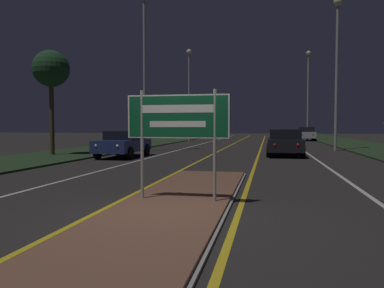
{
  "coord_description": "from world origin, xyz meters",
  "views": [
    {
      "loc": [
        1.86,
        -6.56,
        1.64
      ],
      "look_at": [
        0.0,
        2.55,
        1.2
      ],
      "focal_mm": 35.0,
      "sensor_mm": 36.0,
      "label": 1
    }
  ],
  "objects": [
    {
      "name": "car_receding_1",
      "position": [
        2.87,
        24.09,
        0.74
      ],
      "size": [
        1.89,
        4.48,
        1.41
      ],
      "color": "#B7B7BC",
      "rests_on": "ground_plane"
    },
    {
      "name": "streetlight_left_near",
      "position": [
        -6.12,
        16.98,
        6.63
      ],
      "size": [
        0.54,
        0.54,
        10.34
      ],
      "color": "#9E9E99",
      "rests_on": "ground_plane"
    },
    {
      "name": "car_approaching_0",
      "position": [
        -5.68,
        12.18,
        0.74
      ],
      "size": [
        1.93,
        4.22,
        1.39
      ],
      "color": "navy",
      "rests_on": "ground_plane"
    },
    {
      "name": "ground_plane",
      "position": [
        0.0,
        0.0,
        0.0
      ],
      "size": [
        160.0,
        160.0,
        0.0
      ],
      "primitive_type": "plane",
      "color": "#282623"
    },
    {
      "name": "centre_line_yellow_right",
      "position": [
        1.32,
        25.0,
        0.0
      ],
      "size": [
        0.12,
        70.0,
        0.01
      ],
      "color": "gold",
      "rests_on": "ground_plane"
    },
    {
      "name": "streetlight_right_near",
      "position": [
        6.25,
        19.77,
        6.59
      ],
      "size": [
        0.56,
        0.56,
        10.09
      ],
      "color": "#9E9E99",
      "rests_on": "ground_plane"
    },
    {
      "name": "median_island",
      "position": [
        0.0,
        1.05,
        0.04
      ],
      "size": [
        2.27,
        10.11,
        0.1
      ],
      "color": "#999993",
      "rests_on": "ground_plane"
    },
    {
      "name": "edge_line_white_right",
      "position": [
        7.2,
        25.0,
        0.0
      ],
      "size": [
        0.1,
        70.0,
        0.01
      ],
      "color": "silver",
      "rests_on": "ground_plane"
    },
    {
      "name": "edge_line_white_left",
      "position": [
        -7.2,
        25.0,
        0.0
      ],
      "size": [
        0.1,
        70.0,
        0.01
      ],
      "color": "silver",
      "rests_on": "ground_plane"
    },
    {
      "name": "verge_left",
      "position": [
        -9.5,
        20.0,
        0.04
      ],
      "size": [
        5.0,
        100.0,
        0.08
      ],
      "color": "#23381E",
      "rests_on": "ground_plane"
    },
    {
      "name": "roadside_palm_left",
      "position": [
        -9.83,
        12.09,
        4.72
      ],
      "size": [
        1.99,
        1.99,
        5.72
      ],
      "color": "#4C3823",
      "rests_on": "verge_left"
    },
    {
      "name": "streetlight_right_far",
      "position": [
        6.28,
        38.35,
        6.58
      ],
      "size": [
        0.54,
        0.54,
        10.25
      ],
      "color": "#9E9E99",
      "rests_on": "ground_plane"
    },
    {
      "name": "centre_line_yellow_left",
      "position": [
        -1.32,
        25.0,
        0.0
      ],
      "size": [
        0.12,
        70.0,
        0.01
      ],
      "color": "gold",
      "rests_on": "ground_plane"
    },
    {
      "name": "streetlight_left_far",
      "position": [
        -6.3,
        31.84,
        6.32
      ],
      "size": [
        0.55,
        0.55,
        9.65
      ],
      "color": "#9E9E99",
      "rests_on": "ground_plane"
    },
    {
      "name": "highway_sign",
      "position": [
        0.0,
        1.04,
        1.74
      ],
      "size": [
        2.18,
        0.07,
        2.3
      ],
      "color": "#9E9E99",
      "rests_on": "median_island"
    },
    {
      "name": "lane_line_white_left",
      "position": [
        -4.2,
        25.0,
        0.0
      ],
      "size": [
        0.12,
        70.0,
        0.01
      ],
      "color": "silver",
      "rests_on": "ground_plane"
    },
    {
      "name": "car_receding_2",
      "position": [
        6.02,
        37.55,
        0.8
      ],
      "size": [
        2.0,
        4.13,
        1.54
      ],
      "color": "#B7B7BC",
      "rests_on": "ground_plane"
    },
    {
      "name": "car_receding_0",
      "position": [
        2.75,
        14.78,
        0.77
      ],
      "size": [
        1.97,
        4.39,
        1.48
      ],
      "color": "black",
      "rests_on": "ground_plane"
    },
    {
      "name": "lane_line_white_right",
      "position": [
        4.2,
        25.0,
        0.0
      ],
      "size": [
        0.12,
        70.0,
        0.01
      ],
      "color": "silver",
      "rests_on": "ground_plane"
    }
  ]
}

